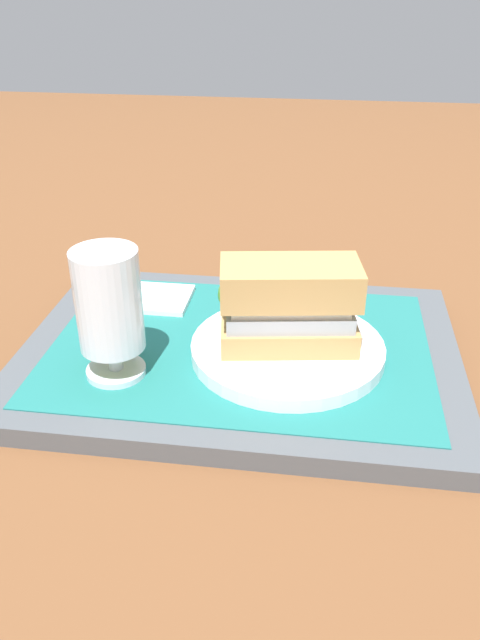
% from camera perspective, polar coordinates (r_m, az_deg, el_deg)
% --- Properties ---
extents(ground_plane, '(3.00, 3.00, 0.00)m').
position_cam_1_polar(ground_plane, '(0.66, 0.00, -3.78)').
color(ground_plane, brown).
extents(tray, '(0.44, 0.32, 0.02)m').
position_cam_1_polar(tray, '(0.66, 0.00, -3.05)').
color(tray, '#4C5156').
rests_on(tray, ground_plane).
extents(placemat, '(0.38, 0.27, 0.00)m').
position_cam_1_polar(placemat, '(0.65, 0.00, -2.26)').
color(placemat, '#1E6B66').
rests_on(placemat, tray).
extents(plate, '(0.19, 0.19, 0.01)m').
position_cam_1_polar(plate, '(0.63, 4.25, -2.60)').
color(plate, white).
rests_on(plate, placemat).
extents(sandwich, '(0.14, 0.08, 0.08)m').
position_cam_1_polar(sandwich, '(0.61, 4.10, 1.42)').
color(sandwich, tan).
rests_on(sandwich, plate).
extents(beer_glass, '(0.06, 0.06, 0.12)m').
position_cam_1_polar(beer_glass, '(0.58, -11.56, 0.95)').
color(beer_glass, silver).
rests_on(beer_glass, placemat).
extents(napkin_folded, '(0.09, 0.07, 0.01)m').
position_cam_1_polar(napkin_folded, '(0.74, -7.94, 1.96)').
color(napkin_folded, white).
rests_on(napkin_folded, placemat).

